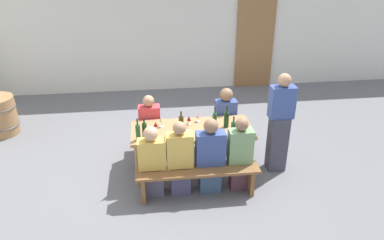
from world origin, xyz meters
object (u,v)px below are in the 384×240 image
wine_bottle_3 (233,129)px  seated_guest_near_2 (210,157)px  seated_guest_far_0 (150,128)px  standing_host (279,125)px  bench_far (187,131)px  wine_bottle_4 (138,132)px  wine_glass_4 (156,125)px  wine_bottle_0 (145,130)px  wine_glass_3 (188,124)px  seated_guest_far_1 (225,121)px  tasting_table (192,133)px  wine_bottle_1 (226,119)px  wine_bottle_2 (215,120)px  wooden_door (255,45)px  seated_guest_near_1 (180,160)px  wine_glass_0 (161,120)px  seated_guest_near_0 (152,163)px  seated_guest_near_3 (240,156)px  bench_near (198,176)px  wine_bottle_5 (181,123)px  wine_glass_2 (198,116)px  wine_glass_1 (189,119)px

wine_bottle_3 → seated_guest_near_2: 0.54m
seated_guest_far_0 → standing_host: bearing=71.8°
bench_far → wine_bottle_4: bearing=-130.8°
wine_glass_4 → standing_host: bearing=-2.7°
wine_bottle_0 → wine_glass_3: size_ratio=1.96×
seated_guest_far_1 → wine_bottle_0: bearing=-61.3°
wine_bottle_4 → seated_guest_far_1: (1.46, 0.80, -0.31)m
tasting_table → wine_glass_4: bearing=-177.3°
wine_bottle_1 → seated_guest_far_0: seated_guest_far_0 is taller
wine_bottle_2 → standing_host: standing_host is taller
wine_bottle_1 → standing_host: standing_host is taller
wooden_door → seated_guest_near_1: wooden_door is taller
wine_glass_0 → seated_guest_far_1: seated_guest_far_1 is taller
wine_bottle_2 → wine_bottle_1: bearing=0.5°
seated_guest_near_0 → seated_guest_near_3: seated_guest_near_3 is taller
bench_near → seated_guest_far_1: (0.64, 1.23, 0.22)m
bench_near → wine_bottle_5: wine_bottle_5 is taller
wine_glass_3 → seated_guest_near_2: (0.26, -0.49, -0.31)m
wine_bottle_0 → wine_glass_0: 0.42m
wine_bottle_3 → seated_guest_near_0: (-1.21, -0.21, -0.36)m
wine_glass_0 → seated_guest_near_2: bearing=-45.2°
wine_glass_3 → seated_guest_near_1: (-0.18, -0.49, -0.32)m
wine_glass_0 → wine_glass_4: 0.18m
wine_bottle_1 → seated_guest_near_2: size_ratio=0.30×
wine_glass_0 → seated_guest_near_1: seated_guest_near_1 is taller
bench_far → wine_bottle_2: (0.35, -0.70, 0.53)m
wooden_door → standing_host: size_ratio=1.29×
wine_bottle_5 → seated_guest_near_1: 0.62m
bench_near → seated_guest_near_1: bearing=147.9°
wine_bottle_3 → wine_bottle_5: bearing=156.9°
wine_glass_2 → standing_host: 1.28m
wine_glass_2 → wine_bottle_1: bearing=-30.4°
wine_bottle_0 → seated_guest_near_1: bearing=-34.8°
seated_guest_near_0 → seated_guest_near_3: 1.27m
wine_bottle_3 → standing_host: 0.81m
wine_glass_1 → wooden_door: bearing=59.7°
seated_guest_near_2 → seated_guest_far_0: bearing=38.0°
seated_guest_near_0 → bench_near: bearing=-103.3°
wine_glass_3 → wine_bottle_2: bearing=5.9°
wine_bottle_1 → wine_bottle_5: size_ratio=1.14×
bench_near → wine_glass_0: bearing=119.5°
wine_glass_3 → wine_glass_4: size_ratio=1.02×
wine_bottle_3 → seated_guest_far_0: seated_guest_far_0 is taller
wine_glass_0 → wine_glass_3: size_ratio=1.03×
wine_bottle_4 → seated_guest_near_1: seated_guest_near_1 is taller
wine_bottle_4 → wine_bottle_3: bearing=-3.1°
wine_bottle_4 → wine_glass_3: size_ratio=2.09×
wooden_door → wine_glass_2: (-1.82, -3.30, -0.20)m
seated_guest_near_1 → wine_glass_2: bearing=-25.3°
wine_bottle_0 → wine_bottle_3: (1.29, -0.13, 0.00)m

